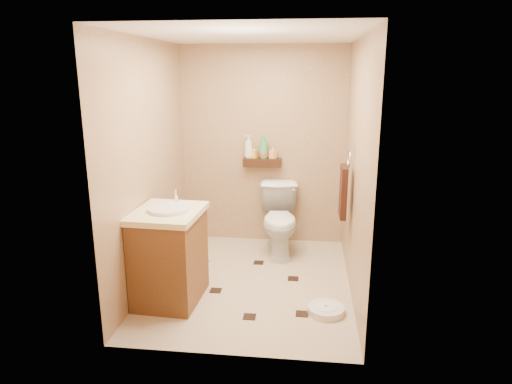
# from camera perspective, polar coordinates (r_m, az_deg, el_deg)

# --- Properties ---
(ground) EXTENTS (2.50, 2.50, 0.00)m
(ground) POSITION_cam_1_polar(r_m,az_deg,el_deg) (4.76, -0.69, -11.19)
(ground) COLOR tan
(ground) RESTS_ON ground
(wall_back) EXTENTS (2.00, 0.04, 2.40)m
(wall_back) POSITION_cam_1_polar(r_m,az_deg,el_deg) (5.59, 0.89, 5.71)
(wall_back) COLOR tan
(wall_back) RESTS_ON ground
(wall_front) EXTENTS (2.00, 0.04, 2.40)m
(wall_front) POSITION_cam_1_polar(r_m,az_deg,el_deg) (3.17, -3.61, -1.47)
(wall_front) COLOR tan
(wall_front) RESTS_ON ground
(wall_left) EXTENTS (0.04, 2.50, 2.40)m
(wall_left) POSITION_cam_1_polar(r_m,az_deg,el_deg) (4.60, -13.22, 3.32)
(wall_left) COLOR tan
(wall_left) RESTS_ON ground
(wall_right) EXTENTS (0.04, 2.50, 2.40)m
(wall_right) POSITION_cam_1_polar(r_m,az_deg,el_deg) (4.35, 12.44, 2.73)
(wall_right) COLOR tan
(wall_right) RESTS_ON ground
(ceiling) EXTENTS (2.00, 2.50, 0.02)m
(ceiling) POSITION_cam_1_polar(r_m,az_deg,el_deg) (4.29, -0.80, 19.02)
(ceiling) COLOR silver
(ceiling) RESTS_ON wall_back
(wall_shelf) EXTENTS (0.46, 0.14, 0.10)m
(wall_shelf) POSITION_cam_1_polar(r_m,az_deg,el_deg) (5.54, 0.80, 3.74)
(wall_shelf) COLOR #331D0E
(wall_shelf) RESTS_ON wall_back
(floor_accents) EXTENTS (1.23, 1.28, 0.01)m
(floor_accents) POSITION_cam_1_polar(r_m,az_deg,el_deg) (4.69, -0.46, -11.57)
(floor_accents) COLOR black
(floor_accents) RESTS_ON ground
(toilet) EXTENTS (0.54, 0.83, 0.80)m
(toilet) POSITION_cam_1_polar(r_m,az_deg,el_deg) (5.35, 3.00, -3.55)
(toilet) COLOR white
(toilet) RESTS_ON ground
(vanity) EXTENTS (0.63, 0.75, 1.01)m
(vanity) POSITION_cam_1_polar(r_m,az_deg,el_deg) (4.33, -10.77, -7.66)
(vanity) COLOR brown
(vanity) RESTS_ON ground
(bathroom_scale) EXTENTS (0.37, 0.37, 0.07)m
(bathroom_scale) POSITION_cam_1_polar(r_m,az_deg,el_deg) (4.24, 8.73, -14.33)
(bathroom_scale) COLOR silver
(bathroom_scale) RESTS_ON ground
(toilet_brush) EXTENTS (0.10, 0.10, 0.43)m
(toilet_brush) POSITION_cam_1_polar(r_m,az_deg,el_deg) (5.64, -7.89, -5.39)
(toilet_brush) COLOR #1A6A5F
(toilet_brush) RESTS_ON ground
(towel_ring) EXTENTS (0.12, 0.30, 0.76)m
(towel_ring) POSITION_cam_1_polar(r_m,az_deg,el_deg) (4.65, 10.91, 0.34)
(towel_ring) COLOR silver
(towel_ring) RESTS_ON wall_right
(toilet_paper) EXTENTS (0.12, 0.11, 0.12)m
(toilet_paper) POSITION_cam_1_polar(r_m,az_deg,el_deg) (5.32, -9.92, -1.61)
(toilet_paper) COLOR silver
(toilet_paper) RESTS_ON wall_left
(bottle_a) EXTENTS (0.11, 0.11, 0.28)m
(bottle_a) POSITION_cam_1_polar(r_m,az_deg,el_deg) (5.53, -0.92, 5.70)
(bottle_a) COLOR silver
(bottle_a) RESTS_ON wall_shelf
(bottle_b) EXTENTS (0.09, 0.09, 0.15)m
(bottle_b) POSITION_cam_1_polar(r_m,az_deg,el_deg) (5.53, -0.26, 5.04)
(bottle_b) COLOR gold
(bottle_b) RESTS_ON wall_shelf
(bottle_c) EXTENTS (0.12, 0.12, 0.14)m
(bottle_c) POSITION_cam_1_polar(r_m,az_deg,el_deg) (5.52, 0.93, 4.97)
(bottle_c) COLOR red
(bottle_c) RESTS_ON wall_shelf
(bottle_d) EXTENTS (0.15, 0.15, 0.27)m
(bottle_d) POSITION_cam_1_polar(r_m,az_deg,el_deg) (5.51, 0.96, 5.65)
(bottle_d) COLOR green
(bottle_d) RESTS_ON wall_shelf
(bottle_e) EXTENTS (0.10, 0.10, 0.15)m
(bottle_e) POSITION_cam_1_polar(r_m,az_deg,el_deg) (5.51, 2.13, 5.00)
(bottle_e) COLOR #F9A953
(bottle_e) RESTS_ON wall_shelf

